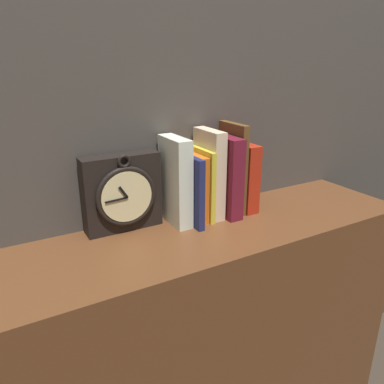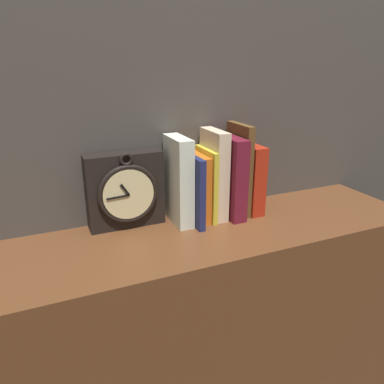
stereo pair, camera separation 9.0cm
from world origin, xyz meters
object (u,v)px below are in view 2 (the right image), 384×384
object	(u,v)px
book_slot2_orange	(198,187)
book_slot4_cream	(214,174)
book_slot3_yellow	(206,184)
book_slot7_red	(249,178)
book_slot6_brown	(239,169)
book_slot5_maroon	(229,177)
book_slot0_white	(179,181)
clock	(126,191)
book_slot1_navy	(191,189)

from	to	relation	value
book_slot2_orange	book_slot4_cream	world-z (taller)	book_slot4_cream
book_slot3_yellow	book_slot7_red	size ratio (longest dim) A/B	1.00
book_slot6_brown	book_slot2_orange	bearing A→B (deg)	179.32
book_slot3_yellow	book_slot7_red	world-z (taller)	same
book_slot3_yellow	book_slot6_brown	bearing A→B (deg)	1.37
book_slot3_yellow	book_slot5_maroon	size ratio (longest dim) A/B	0.87
book_slot0_white	book_slot5_maroon	world-z (taller)	book_slot0_white
clock	book_slot7_red	bearing A→B (deg)	-5.02
book_slot4_cream	book_slot6_brown	size ratio (longest dim) A/B	0.96
book_slot1_navy	book_slot3_yellow	size ratio (longest dim) A/B	0.96
book_slot4_cream	book_slot6_brown	xyz separation A→B (m)	(0.08, -0.00, 0.01)
clock	book_slot1_navy	world-z (taller)	clock
book_slot5_maroon	book_slot1_navy	bearing A→B (deg)	-178.66
book_slot0_white	book_slot3_yellow	size ratio (longest dim) A/B	1.19
book_slot7_red	book_slot5_maroon	bearing A→B (deg)	-173.51
book_slot0_white	book_slot6_brown	bearing A→B (deg)	0.14
book_slot2_orange	book_slot3_yellow	size ratio (longest dim) A/B	0.93
clock	book_slot3_yellow	bearing A→B (deg)	-8.03
book_slot0_white	book_slot3_yellow	world-z (taller)	book_slot0_white
book_slot2_orange	clock	bearing A→B (deg)	172.18
book_slot0_white	book_slot2_orange	size ratio (longest dim) A/B	1.28
book_slot0_white	book_slot5_maroon	xyz separation A→B (m)	(0.14, -0.01, -0.00)
book_slot3_yellow	book_slot4_cream	size ratio (longest dim) A/B	0.80
book_slot2_orange	book_slot7_red	bearing A→B (deg)	-1.58
book_slot3_yellow	book_slot6_brown	distance (m)	0.11
book_slot5_maroon	book_slot7_red	world-z (taller)	book_slot5_maroon
book_slot1_navy	book_slot2_orange	bearing A→B (deg)	30.36
book_slot0_white	book_slot2_orange	bearing A→B (deg)	2.05
book_slot3_yellow	book_slot7_red	xyz separation A→B (m)	(0.13, -0.00, 0.00)
book_slot1_navy	book_slot3_yellow	xyz separation A→B (m)	(0.05, 0.01, 0.00)
book_slot1_navy	book_slot5_maroon	distance (m)	0.12
clock	book_slot1_navy	distance (m)	0.17
book_slot2_orange	book_slot3_yellow	bearing A→B (deg)	-9.79
book_slot6_brown	book_slot7_red	world-z (taller)	book_slot6_brown
clock	book_slot2_orange	xyz separation A→B (m)	(0.19, -0.03, -0.01)
clock	book_slot7_red	size ratio (longest dim) A/B	1.05
book_slot0_white	book_slot2_orange	xyz separation A→B (m)	(0.05, 0.00, -0.03)
book_slot0_white	book_slot1_navy	world-z (taller)	book_slot0_white
clock	book_slot5_maroon	size ratio (longest dim) A/B	0.92
book_slot0_white	book_slot4_cream	xyz separation A→B (m)	(0.10, 0.00, 0.00)
book_slot0_white	book_slot7_red	bearing A→B (deg)	-0.65
clock	book_slot1_navy	size ratio (longest dim) A/B	1.10
book_slot7_red	book_slot0_white	bearing A→B (deg)	179.35
book_slot4_cream	book_slot5_maroon	xyz separation A→B (m)	(0.04, -0.01, -0.01)
book_slot1_navy	book_slot5_maroon	world-z (taller)	book_slot5_maroon
book_slot0_white	book_slot1_navy	distance (m)	0.04
book_slot0_white	book_slot7_red	xyz separation A→B (m)	(0.21, -0.00, -0.02)
book_slot4_cream	book_slot7_red	distance (m)	0.11
book_slot2_orange	book_slot6_brown	xyz separation A→B (m)	(0.12, -0.00, 0.04)
clock	book_slot2_orange	bearing A→B (deg)	-7.82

